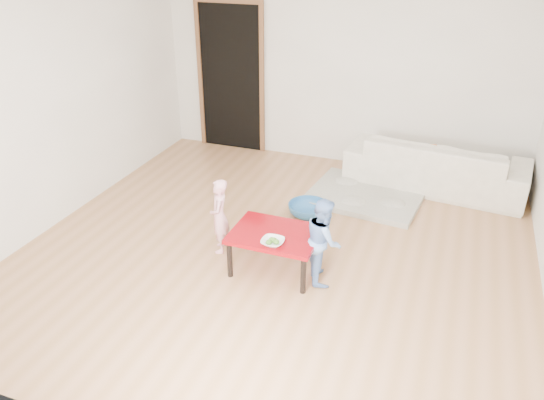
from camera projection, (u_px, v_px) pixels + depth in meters
The scene contains 13 objects.
floor at pixel (279, 248), 5.46m from camera, with size 5.00×5.00×0.01m, color #A97748.
back_wall at pixel (343, 68), 6.96m from camera, with size 5.00×0.02×2.60m, color white.
left_wall at pixel (58, 101), 5.64m from camera, with size 0.02×5.00×2.60m, color white.
doorway at pixel (231, 79), 7.56m from camera, with size 1.02×0.08×2.11m, color brown, non-canonical shape.
sofa at pixel (436, 164), 6.62m from camera, with size 2.17×0.85×0.63m, color white.
cushion at pixel (420, 154), 6.50m from camera, with size 0.44×0.39×0.12m, color orange.
red_table at pixel (275, 251), 5.03m from camera, with size 0.82×0.61×0.41m, color maroon, non-canonical shape.
bowl at pixel (273, 242), 4.74m from camera, with size 0.21×0.21×0.05m, color white.
broccoli at pixel (273, 242), 4.73m from camera, with size 0.12×0.12×0.06m, color #2D5919, non-canonical shape.
child_pink at pixel (219, 216), 5.26m from camera, with size 0.28×0.19×0.78m, color pink.
child_blue at pixel (324, 240), 4.81m from camera, with size 0.40×0.31×0.83m, color #659CEB.
basin at pixel (308, 210), 6.05m from camera, with size 0.46×0.46×0.14m, color #2A66A0.
blanket at pixel (366, 195), 6.47m from camera, with size 1.31×1.09×0.07m, color beige, non-canonical shape.
Camera 1 is at (1.53, -4.38, 2.93)m, focal length 35.00 mm.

